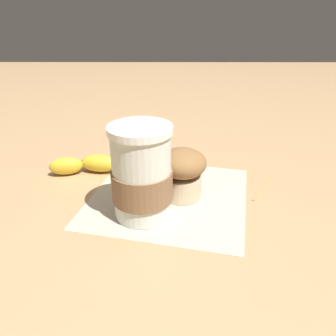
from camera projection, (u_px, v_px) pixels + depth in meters
name	position (u px, v px, depth m)	size (l,w,h in m)	color
ground_plane	(168.00, 196.00, 0.55)	(3.00, 3.00, 0.00)	tan
paper_napkin	(168.00, 196.00, 0.55)	(0.25, 0.25, 0.00)	beige
coffee_cup	(141.00, 175.00, 0.47)	(0.09, 0.09, 0.14)	silver
muffin	(181.00, 172.00, 0.52)	(0.08, 0.08, 0.08)	beige
banana	(112.00, 166.00, 0.61)	(0.09, 0.24, 0.03)	gold
wooden_stirrer	(262.00, 186.00, 0.58)	(0.11, 0.01, 0.00)	tan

